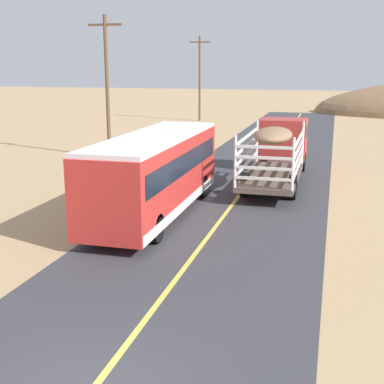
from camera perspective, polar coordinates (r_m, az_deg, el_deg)
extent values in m
cube|color=#B2332D|center=(30.38, 9.85, 5.70)|extent=(2.50, 2.20, 2.20)
cube|color=#192333|center=(30.32, 9.88, 6.54)|extent=(2.53, 1.54, 0.70)
cube|color=brown|center=(25.26, 8.57, 1.64)|extent=(2.50, 6.40, 0.24)
cylinder|color=silver|center=(28.27, 7.00, 5.47)|extent=(0.12, 0.12, 2.20)
cylinder|color=silver|center=(28.04, 11.84, 5.21)|extent=(0.12, 0.12, 2.20)
cylinder|color=silver|center=(22.15, 4.67, 3.28)|extent=(0.12, 0.12, 2.20)
cylinder|color=silver|center=(21.85, 10.82, 2.94)|extent=(0.12, 0.12, 2.20)
cube|color=silver|center=(25.32, 5.89, 3.03)|extent=(0.08, 6.30, 0.12)
cube|color=silver|center=(25.05, 11.37, 2.73)|extent=(0.08, 6.30, 0.12)
cube|color=silver|center=(22.08, 7.66, 1.42)|extent=(2.40, 0.08, 0.12)
cube|color=silver|center=(25.24, 5.92, 4.02)|extent=(0.08, 6.30, 0.12)
cube|color=silver|center=(24.98, 11.41, 3.72)|extent=(0.08, 6.30, 0.12)
cube|color=silver|center=(21.99, 7.70, 2.54)|extent=(2.40, 0.08, 0.12)
cube|color=silver|center=(25.17, 5.94, 5.00)|extent=(0.08, 6.30, 0.12)
cube|color=silver|center=(24.91, 11.46, 4.72)|extent=(0.08, 6.30, 0.12)
cube|color=silver|center=(21.91, 7.73, 3.67)|extent=(2.40, 0.08, 0.12)
cube|color=silver|center=(25.11, 5.97, 6.00)|extent=(0.08, 6.30, 0.12)
cube|color=silver|center=(24.84, 11.51, 5.72)|extent=(0.08, 6.30, 0.12)
cube|color=silver|center=(21.84, 7.77, 4.81)|extent=(2.40, 0.08, 0.12)
ellipsoid|color=#8C6B4C|center=(24.94, 8.73, 6.07)|extent=(1.75, 3.84, 0.70)
cylinder|color=black|center=(30.69, 7.72, 3.49)|extent=(0.32, 1.10, 1.10)
cylinder|color=black|center=(30.49, 11.79, 3.26)|extent=(0.32, 1.10, 1.10)
cylinder|color=black|center=(24.20, 5.64, 0.83)|extent=(0.32, 1.10, 1.10)
cylinder|color=black|center=(23.96, 10.79, 0.52)|extent=(0.32, 1.10, 1.10)
cube|color=red|center=(20.90, -3.94, 2.06)|extent=(2.50, 10.00, 2.70)
cube|color=white|center=(20.66, -4.01, 5.94)|extent=(2.45, 9.80, 0.16)
cube|color=#192333|center=(20.81, -3.96, 3.33)|extent=(2.54, 9.20, 0.80)
cube|color=silver|center=(21.16, -3.89, -0.99)|extent=(2.53, 9.80, 0.36)
cylinder|color=black|center=(24.51, -3.87, 0.91)|extent=(0.30, 1.00, 1.00)
cylinder|color=black|center=(23.90, 1.13, 0.61)|extent=(0.30, 1.00, 1.00)
cylinder|color=black|center=(18.68, -10.32, -3.33)|extent=(0.30, 1.00, 1.00)
cylinder|color=black|center=(17.88, -3.92, -3.92)|extent=(0.30, 1.00, 1.00)
cylinder|color=brown|center=(34.46, -9.11, 11.01)|extent=(0.24, 0.24, 8.86)
cube|color=brown|center=(34.51, -9.36, 17.37)|extent=(2.20, 0.14, 0.14)
cylinder|color=brown|center=(56.95, 0.84, 12.07)|extent=(0.24, 0.24, 8.72)
cube|color=brown|center=(56.97, 0.85, 15.85)|extent=(2.20, 0.14, 0.14)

